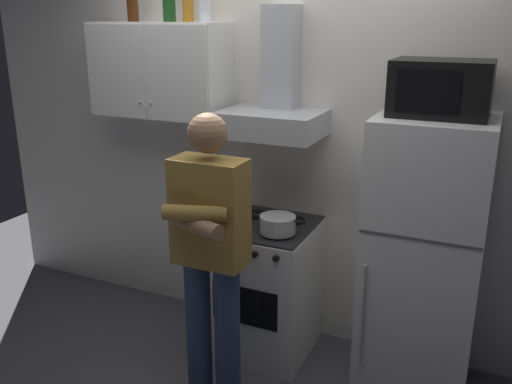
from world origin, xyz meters
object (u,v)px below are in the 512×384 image
at_px(person_standing, 210,254).
at_px(bottle_liquor_amber, 188,0).
at_px(upper_cabinet, 160,71).
at_px(range_hood, 275,102).
at_px(stove_oven, 265,287).
at_px(microwave, 441,88).
at_px(cooking_pot, 278,224).
at_px(refrigerator, 423,261).

bearing_deg(person_standing, bottle_liquor_amber, 125.55).
relative_size(upper_cabinet, range_hood, 1.20).
height_order(stove_oven, microwave, microwave).
relative_size(range_hood, cooking_pot, 2.41).
distance_m(upper_cabinet, range_hood, 0.81).
distance_m(range_hood, person_standing, 1.01).
bearing_deg(stove_oven, microwave, 1.15).
distance_m(stove_oven, bottle_liquor_amber, 1.85).
relative_size(upper_cabinet, stove_oven, 1.03).
relative_size(upper_cabinet, refrigerator, 0.56).
bearing_deg(upper_cabinet, range_hood, 0.09).
bearing_deg(range_hood, upper_cabinet, -179.91).
relative_size(stove_oven, range_hood, 1.17).
bearing_deg(bottle_liquor_amber, cooking_pot, -20.43).
relative_size(stove_oven, bottle_liquor_amber, 3.25).
distance_m(microwave, bottle_liquor_amber, 1.60).
bearing_deg(stove_oven, range_hood, 90.00).
distance_m(microwave, person_standing, 1.45).
relative_size(stove_oven, cooking_pot, 2.81).
relative_size(person_standing, cooking_pot, 5.26).
xyz_separation_m(refrigerator, person_standing, (-1.00, -0.61, 0.10)).
bearing_deg(bottle_liquor_amber, range_hood, -2.15).
height_order(upper_cabinet, cooking_pot, upper_cabinet).
bearing_deg(person_standing, range_hood, 86.09).
height_order(range_hood, refrigerator, range_hood).
distance_m(range_hood, refrigerator, 1.25).
distance_m(stove_oven, range_hood, 1.17).
height_order(stove_oven, person_standing, person_standing).
xyz_separation_m(upper_cabinet, person_standing, (0.75, -0.73, -0.85)).
bearing_deg(person_standing, upper_cabinet, 135.74).
xyz_separation_m(upper_cabinet, refrigerator, (1.75, -0.12, -0.95)).
bearing_deg(stove_oven, person_standing, -94.72).
xyz_separation_m(range_hood, bottle_liquor_amber, (-0.59, 0.02, 0.58)).
height_order(microwave, person_standing, microwave).
height_order(refrigerator, microwave, microwave).
bearing_deg(cooking_pot, bottle_liquor_amber, 159.57).
bearing_deg(upper_cabinet, microwave, -3.48).
xyz_separation_m(upper_cabinet, stove_oven, (0.80, -0.13, -1.32)).
height_order(refrigerator, person_standing, person_standing).
height_order(upper_cabinet, stove_oven, upper_cabinet).
distance_m(stove_oven, cooking_pot, 0.52).
distance_m(refrigerator, person_standing, 1.17).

